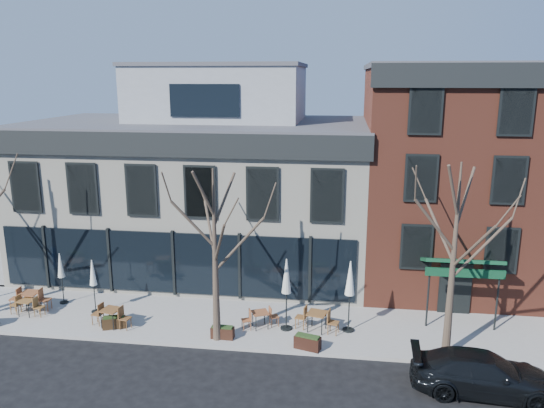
# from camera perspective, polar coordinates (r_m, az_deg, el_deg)

# --- Properties ---
(ground) EXTENTS (120.00, 120.00, 0.00)m
(ground) POSITION_cam_1_polar(r_m,az_deg,el_deg) (26.59, -10.30, -10.06)
(ground) COLOR black
(ground) RESTS_ON ground
(sidewalk_front) EXTENTS (33.50, 4.70, 0.15)m
(sidewalk_front) POSITION_cam_1_polar(r_m,az_deg,el_deg) (23.88, -4.31, -12.51)
(sidewalk_front) COLOR gray
(sidewalk_front) RESTS_ON ground
(sidewalk_side) EXTENTS (4.50, 12.00, 0.15)m
(sidewalk_side) POSITION_cam_1_polar(r_m,az_deg,el_deg) (36.36, -24.47, -4.44)
(sidewalk_side) COLOR gray
(sidewalk_side) RESTS_ON ground
(corner_building) EXTENTS (18.39, 10.39, 11.10)m
(corner_building) POSITION_cam_1_polar(r_m,az_deg,el_deg) (29.80, -7.57, 2.17)
(corner_building) COLOR silver
(corner_building) RESTS_ON ground
(red_brick_building) EXTENTS (8.20, 11.78, 11.18)m
(red_brick_building) POSITION_cam_1_polar(r_m,az_deg,el_deg) (28.97, 17.87, 3.13)
(red_brick_building) COLOR brown
(red_brick_building) RESTS_ON ground
(tree_mid) EXTENTS (3.50, 3.55, 7.04)m
(tree_mid) POSITION_cam_1_polar(r_m,az_deg,el_deg) (20.93, -6.13, -5.38)
(tree_mid) COLOR #382B21
(tree_mid) RESTS_ON sidewalk_front
(tree_right) EXTENTS (3.72, 3.77, 7.48)m
(tree_right) POSITION_cam_1_polar(r_m,az_deg,el_deg) (20.70, 18.96, -5.62)
(tree_right) COLOR #382B21
(tree_right) RESTS_ON sidewalk_front
(parked_sedan) EXTENTS (4.95, 2.22, 1.41)m
(parked_sedan) POSITION_cam_1_polar(r_m,az_deg,el_deg) (20.27, 21.80, -16.58)
(parked_sedan) COLOR black
(parked_sedan) RESTS_ON ground
(cafe_set_0) EXTENTS (1.93, 0.80, 1.01)m
(cafe_set_0) POSITION_cam_1_polar(r_m,az_deg,el_deg) (26.96, -24.56, -9.24)
(cafe_set_0) COLOR brown
(cafe_set_0) RESTS_ON sidewalk_front
(cafe_set_1) EXTENTS (1.67, 0.72, 0.87)m
(cafe_set_1) POSITION_cam_1_polar(r_m,az_deg,el_deg) (26.47, -24.84, -9.87)
(cafe_set_1) COLOR brown
(cafe_set_1) RESTS_ON sidewalk_front
(cafe_set_2) EXTENTS (1.88, 0.86, 0.97)m
(cafe_set_2) POSITION_cam_1_polar(r_m,az_deg,el_deg) (24.04, -16.92, -11.41)
(cafe_set_2) COLOR brown
(cafe_set_2) RESTS_ON sidewalk_front
(cafe_set_4) EXTENTS (1.66, 1.05, 0.86)m
(cafe_set_4) POSITION_cam_1_polar(r_m,az_deg,el_deg) (22.98, -1.27, -12.14)
(cafe_set_4) COLOR brown
(cafe_set_4) RESTS_ON sidewalk_front
(cafe_set_5) EXTENTS (1.95, 0.92, 1.00)m
(cafe_set_5) POSITION_cam_1_polar(r_m,az_deg,el_deg) (22.76, 4.85, -12.26)
(cafe_set_5) COLOR brown
(cafe_set_5) RESTS_ON sidewalk_front
(umbrella_0) EXTENTS (0.39, 0.39, 2.46)m
(umbrella_0) POSITION_cam_1_polar(r_m,az_deg,el_deg) (26.66, -21.78, -6.42)
(umbrella_0) COLOR black
(umbrella_0) RESTS_ON sidewalk_front
(umbrella_1) EXTENTS (0.40, 0.40, 2.49)m
(umbrella_1) POSITION_cam_1_polar(r_m,az_deg,el_deg) (25.16, -18.71, -7.30)
(umbrella_1) COLOR black
(umbrella_1) RESTS_ON sidewalk_front
(umbrella_3) EXTENTS (0.50, 0.50, 3.13)m
(umbrella_3) POSITION_cam_1_polar(r_m,az_deg,el_deg) (22.14, 1.57, -8.17)
(umbrella_3) COLOR black
(umbrella_3) RESTS_ON sidewalk_front
(umbrella_4) EXTENTS (0.49, 0.49, 3.09)m
(umbrella_4) POSITION_cam_1_polar(r_m,az_deg,el_deg) (22.24, 8.39, -8.31)
(umbrella_4) COLOR black
(umbrella_4) RESTS_ON sidewalk_front
(planter_1) EXTENTS (1.02, 0.68, 0.53)m
(planter_1) POSITION_cam_1_polar(r_m,az_deg,el_deg) (23.98, -16.63, -12.07)
(planter_1) COLOR #302010
(planter_1) RESTS_ON sidewalk_front
(planter_2) EXTENTS (0.95, 0.42, 0.52)m
(planter_2) POSITION_cam_1_polar(r_m,az_deg,el_deg) (22.31, -5.34, -13.56)
(planter_2) COLOR black
(planter_2) RESTS_ON sidewalk_front
(planter_3) EXTENTS (1.10, 0.68, 0.57)m
(planter_3) POSITION_cam_1_polar(r_m,az_deg,el_deg) (21.48, 3.85, -14.60)
(planter_3) COLOR black
(planter_3) RESTS_ON sidewalk_front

